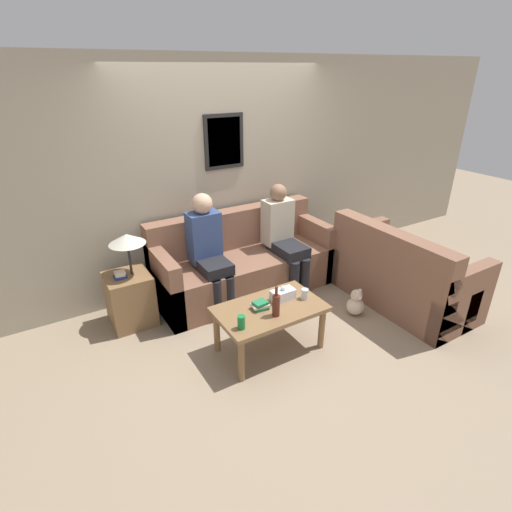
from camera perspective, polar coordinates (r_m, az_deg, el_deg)
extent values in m
plane|color=gray|center=(4.55, 1.25, -7.30)|extent=(16.00, 16.00, 0.00)
cube|color=#9E937F|center=(4.77, -4.65, 11.31)|extent=(9.00, 0.06, 2.60)
cube|color=black|center=(4.66, -4.59, 15.98)|extent=(0.48, 0.02, 0.60)
cube|color=silver|center=(4.65, -4.54, 15.97)|extent=(0.40, 0.01, 0.52)
cube|color=brown|center=(4.75, -1.54, -2.45)|extent=(2.12, 0.81, 0.47)
cube|color=brown|center=(4.80, -3.43, 3.97)|extent=(2.12, 0.20, 0.46)
cube|color=brown|center=(4.35, -12.95, -4.06)|extent=(0.14, 0.81, 0.73)
cube|color=brown|center=(5.20, 7.93, 1.45)|extent=(0.14, 0.81, 0.73)
cube|color=brown|center=(4.84, 20.26, -3.63)|extent=(0.81, 1.56, 0.47)
cube|color=brown|center=(4.41, 18.61, 0.63)|extent=(0.20, 1.56, 0.46)
cube|color=brown|center=(4.45, 27.44, -5.84)|extent=(0.81, 0.14, 0.73)
cube|color=brown|center=(5.19, 14.55, 0.77)|extent=(0.81, 0.14, 0.73)
cube|color=olive|center=(3.70, 2.00, -7.59)|extent=(0.99, 0.59, 0.04)
cylinder|color=olive|center=(3.49, -2.10, -14.64)|extent=(0.06, 0.06, 0.43)
cylinder|color=olive|center=(3.90, 9.36, -10.17)|extent=(0.06, 0.06, 0.43)
cylinder|color=olive|center=(3.82, -5.63, -10.68)|extent=(0.06, 0.06, 0.43)
cylinder|color=olive|center=(4.20, 5.22, -7.04)|extent=(0.06, 0.06, 0.43)
cube|color=olive|center=(4.36, -17.51, -5.90)|extent=(0.44, 0.44, 0.56)
cylinder|color=#262628|center=(4.16, -17.61, -0.30)|extent=(0.02, 0.02, 0.36)
cone|color=beige|center=(4.07, -17.99, 2.34)|extent=(0.36, 0.36, 0.10)
cube|color=navy|center=(4.19, -18.81, -2.80)|extent=(0.12, 0.09, 0.03)
cube|color=beige|center=(4.18, -18.86, -2.51)|extent=(0.11, 0.10, 0.02)
cube|color=beige|center=(4.17, -18.90, -2.27)|extent=(0.11, 0.09, 0.02)
cylinder|color=#562319|center=(3.52, 2.88, -7.08)|extent=(0.07, 0.07, 0.20)
cylinder|color=#562319|center=(3.45, 2.93, -5.05)|extent=(0.03, 0.03, 0.09)
cylinder|color=silver|center=(3.82, 6.98, -5.39)|extent=(0.07, 0.07, 0.10)
cube|color=#237547|center=(3.66, 0.62, -7.35)|extent=(0.15, 0.13, 0.03)
cube|color=beige|center=(3.65, 0.62, -7.05)|extent=(0.17, 0.12, 0.02)
cube|color=#237547|center=(3.63, 0.62, -6.73)|extent=(0.14, 0.11, 0.03)
cylinder|color=#197A38|center=(3.38, -2.11, -9.43)|extent=(0.07, 0.07, 0.12)
cube|color=silver|center=(3.78, 3.85, -5.53)|extent=(0.23, 0.12, 0.10)
sphere|color=white|center=(3.75, 3.88, -4.61)|extent=(0.05, 0.05, 0.05)
cube|color=black|center=(4.29, -6.08, -1.54)|extent=(0.31, 0.41, 0.14)
cylinder|color=black|center=(4.24, -5.63, -6.33)|extent=(0.11, 0.11, 0.47)
cylinder|color=black|center=(4.29, -3.78, -5.79)|extent=(0.11, 0.11, 0.47)
cube|color=#33477A|center=(4.34, -7.42, 2.75)|extent=(0.34, 0.22, 0.55)
sphere|color=tan|center=(4.22, -7.71, 7.42)|extent=(0.22, 0.22, 0.22)
cube|color=black|center=(4.69, 4.64, 0.97)|extent=(0.31, 0.48, 0.14)
cylinder|color=black|center=(4.60, 5.46, -3.54)|extent=(0.11, 0.11, 0.47)
cylinder|color=black|center=(4.69, 6.97, -3.06)|extent=(0.11, 0.11, 0.47)
cube|color=beige|center=(4.77, 3.08, 4.92)|extent=(0.34, 0.22, 0.54)
sphere|color=#8C664C|center=(4.65, 3.19, 9.04)|extent=(0.20, 0.20, 0.20)
sphere|color=beige|center=(4.52, 13.98, -6.97)|extent=(0.19, 0.19, 0.19)
sphere|color=beige|center=(4.45, 14.16, -5.45)|extent=(0.12, 0.12, 0.12)
sphere|color=beige|center=(4.40, 13.81, -5.13)|extent=(0.04, 0.04, 0.04)
sphere|color=beige|center=(4.45, 14.62, -4.81)|extent=(0.04, 0.04, 0.04)
sphere|color=#FFEAD1|center=(4.42, 14.60, -5.79)|extent=(0.05, 0.05, 0.05)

